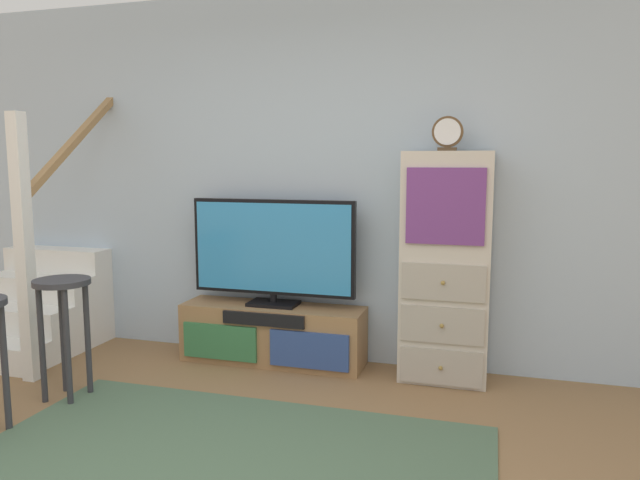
{
  "coord_description": "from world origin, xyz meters",
  "views": [
    {
      "loc": [
        1.23,
        -1.79,
        1.48
      ],
      "look_at": [
        0.14,
        1.94,
        0.96
      ],
      "focal_mm": 33.37,
      "sensor_mm": 36.0,
      "label": 1
    }
  ],
  "objects": [
    {
      "name": "back_wall",
      "position": [
        0.0,
        2.46,
        1.35
      ],
      "size": [
        6.4,
        0.12,
        2.7
      ],
      "primitive_type": "cube",
      "color": "#A8BCD1",
      "rests_on": "ground_plane"
    },
    {
      "name": "area_rug",
      "position": [
        0.0,
        0.6,
        0.01
      ],
      "size": [
        2.6,
        1.8,
        0.01
      ],
      "primitive_type": "cube",
      "color": "#4C664C",
      "rests_on": "ground_plane"
    },
    {
      "name": "media_console",
      "position": [
        -0.3,
        2.19,
        0.21
      ],
      "size": [
        1.36,
        0.38,
        0.43
      ],
      "color": "#997047",
      "rests_on": "ground_plane"
    },
    {
      "name": "television",
      "position": [
        -0.3,
        2.22,
        0.84
      ],
      "size": [
        1.23,
        0.22,
        0.78
      ],
      "color": "black",
      "rests_on": "media_console"
    },
    {
      "name": "side_cabinet",
      "position": [
        0.94,
        2.2,
        0.77
      ],
      "size": [
        0.58,
        0.38,
        1.55
      ],
      "color": "beige",
      "rests_on": "ground_plane"
    },
    {
      "name": "desk_clock",
      "position": [
        0.93,
        2.19,
        1.66
      ],
      "size": [
        0.2,
        0.08,
        0.22
      ],
      "color": "#4C3823",
      "rests_on": "side_cabinet"
    },
    {
      "name": "staircase",
      "position": [
        -2.24,
        2.2,
        0.37
      ],
      "size": [
        1.0,
        1.36,
        2.2
      ],
      "color": "white",
      "rests_on": "ground_plane"
    },
    {
      "name": "bar_stool_far",
      "position": [
        -1.3,
        1.2,
        0.56
      ],
      "size": [
        0.34,
        0.34,
        0.76
      ],
      "color": "#333338",
      "rests_on": "ground_plane"
    }
  ]
}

